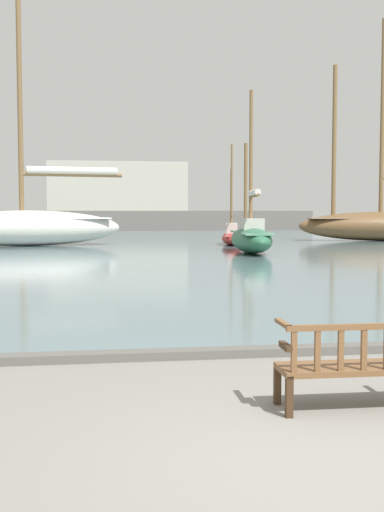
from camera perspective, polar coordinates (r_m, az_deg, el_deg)
ground_plane at (r=5.55m, az=10.86°, el=-17.59°), size 160.00×160.00×0.00m
harbor_water at (r=48.95m, az=-6.27°, el=1.56°), size 100.00×80.00×0.08m
quay_edge_kerb at (r=9.11m, az=2.82°, el=-8.57°), size 40.00×0.30×0.12m
park_bench at (r=6.90m, az=14.42°, el=-9.27°), size 1.61×0.55×0.92m
sailboat_outer_starboard at (r=38.70m, az=3.54°, el=1.78°), size 2.11×5.34×6.01m
sailboat_mid_port at (r=30.91m, az=5.27°, el=1.71°), size 2.32×6.62×7.75m
sailboat_nearest_port at (r=38.26m, az=-14.40°, el=2.71°), size 12.83×4.63×14.95m
far_breakwater at (r=68.08m, az=-6.74°, el=4.34°), size 42.49×2.40×7.32m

